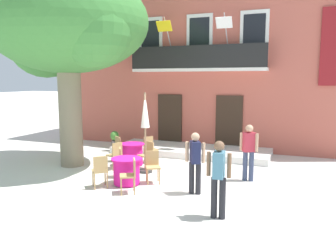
{
  "coord_description": "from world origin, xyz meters",
  "views": [
    {
      "loc": [
        3.84,
        -8.84,
        2.96
      ],
      "look_at": [
        -0.5,
        2.37,
        1.3
      ],
      "focal_mm": 36.29,
      "sensor_mm": 36.0,
      "label": 1
    }
  ],
  "objects_px": {
    "plane_tree": "(66,28)",
    "cafe_table_middle": "(132,154)",
    "pedestrian_mid_plaza": "(195,160)",
    "cafe_chair_middle_2": "(150,147)",
    "cafe_chair_middle_0": "(115,154)",
    "cafe_umbrella": "(145,121)",
    "cafe_chair_near_tree_1": "(130,173)",
    "cafe_chair_near_tree_2": "(153,164)",
    "cafe_chair_near_tree_3": "(124,160)",
    "cafe_chair_middle_1": "(147,153)",
    "cafe_chair_middle_3": "(121,147)",
    "pedestrian_near_entrance": "(249,149)",
    "ground_planter_left": "(115,138)",
    "cafe_table_near_tree": "(127,171)",
    "cafe_chair_near_tree_0": "(100,169)",
    "pedestrian_by_tree": "(219,175)"
  },
  "relations": [
    {
      "from": "plane_tree",
      "to": "cafe_table_middle",
      "type": "relative_size",
      "value": 7.44
    },
    {
      "from": "pedestrian_mid_plaza",
      "to": "cafe_chair_middle_2",
      "type": "bearing_deg",
      "value": 132.67
    },
    {
      "from": "cafe_chair_middle_0",
      "to": "pedestrian_mid_plaza",
      "type": "height_order",
      "value": "pedestrian_mid_plaza"
    },
    {
      "from": "cafe_umbrella",
      "to": "pedestrian_mid_plaza",
      "type": "xyz_separation_m",
      "value": [
        2.06,
        -1.41,
        -0.76
      ]
    },
    {
      "from": "cafe_chair_near_tree_1",
      "to": "cafe_chair_near_tree_2",
      "type": "height_order",
      "value": "same"
    },
    {
      "from": "cafe_chair_near_tree_3",
      "to": "pedestrian_mid_plaza",
      "type": "xyz_separation_m",
      "value": [
        2.45,
        -0.67,
        0.38
      ]
    },
    {
      "from": "cafe_chair_near_tree_1",
      "to": "cafe_table_middle",
      "type": "relative_size",
      "value": 1.05
    },
    {
      "from": "cafe_chair_middle_0",
      "to": "cafe_chair_middle_1",
      "type": "distance_m",
      "value": 1.05
    },
    {
      "from": "cafe_chair_middle_2",
      "to": "cafe_chair_near_tree_2",
      "type": "bearing_deg",
      "value": -63.89
    },
    {
      "from": "cafe_chair_near_tree_3",
      "to": "cafe_chair_middle_1",
      "type": "distance_m",
      "value": 1.16
    },
    {
      "from": "cafe_chair_middle_0",
      "to": "cafe_chair_middle_3",
      "type": "relative_size",
      "value": 1.0
    },
    {
      "from": "cafe_chair_near_tree_2",
      "to": "cafe_chair_middle_2",
      "type": "height_order",
      "value": "same"
    },
    {
      "from": "plane_tree",
      "to": "cafe_chair_near_tree_3",
      "type": "xyz_separation_m",
      "value": [
        2.45,
        -0.68,
        -4.11
      ]
    },
    {
      "from": "pedestrian_mid_plaza",
      "to": "pedestrian_near_entrance",
      "type": "bearing_deg",
      "value": 55.84
    },
    {
      "from": "plane_tree",
      "to": "pedestrian_mid_plaza",
      "type": "height_order",
      "value": "plane_tree"
    },
    {
      "from": "cafe_chair_near_tree_3",
      "to": "cafe_chair_middle_2",
      "type": "height_order",
      "value": "same"
    },
    {
      "from": "cafe_chair_near_tree_1",
      "to": "cafe_chair_middle_0",
      "type": "height_order",
      "value": "same"
    },
    {
      "from": "cafe_chair_middle_1",
      "to": "ground_planter_left",
      "type": "relative_size",
      "value": 1.23
    },
    {
      "from": "cafe_chair_near_tree_3",
      "to": "cafe_chair_near_tree_1",
      "type": "bearing_deg",
      "value": -54.83
    },
    {
      "from": "cafe_table_middle",
      "to": "cafe_table_near_tree",
      "type": "bearing_deg",
      "value": -66.84
    },
    {
      "from": "cafe_chair_near_tree_0",
      "to": "ground_planter_left",
      "type": "bearing_deg",
      "value": 116.02
    },
    {
      "from": "cafe_chair_near_tree_1",
      "to": "cafe_table_middle",
      "type": "bearing_deg",
      "value": 116.4
    },
    {
      "from": "cafe_chair_middle_2",
      "to": "pedestrian_by_tree",
      "type": "xyz_separation_m",
      "value": [
        3.42,
        -4.05,
        0.42
      ]
    },
    {
      "from": "cafe_chair_middle_1",
      "to": "ground_planter_left",
      "type": "distance_m",
      "value": 3.86
    },
    {
      "from": "cafe_chair_middle_3",
      "to": "ground_planter_left",
      "type": "bearing_deg",
      "value": 125.06
    },
    {
      "from": "cafe_table_middle",
      "to": "ground_planter_left",
      "type": "distance_m",
      "value": 3.18
    },
    {
      "from": "cafe_chair_near_tree_3",
      "to": "cafe_chair_middle_0",
      "type": "xyz_separation_m",
      "value": [
        -0.68,
        0.68,
        0.0
      ]
    },
    {
      "from": "pedestrian_by_tree",
      "to": "cafe_chair_near_tree_1",
      "type": "bearing_deg",
      "value": 162.84
    },
    {
      "from": "cafe_umbrella",
      "to": "ground_planter_left",
      "type": "height_order",
      "value": "cafe_umbrella"
    },
    {
      "from": "cafe_chair_near_tree_0",
      "to": "pedestrian_by_tree",
      "type": "bearing_deg",
      "value": -13.51
    },
    {
      "from": "cafe_chair_near_tree_2",
      "to": "cafe_chair_middle_0",
      "type": "xyz_separation_m",
      "value": [
        -1.71,
        0.86,
        0.0
      ]
    },
    {
      "from": "cafe_chair_middle_0",
      "to": "cafe_chair_near_tree_2",
      "type": "bearing_deg",
      "value": -26.59
    },
    {
      "from": "cafe_table_near_tree",
      "to": "cafe_chair_middle_2",
      "type": "xyz_separation_m",
      "value": [
        -0.48,
        2.67,
        0.14
      ]
    },
    {
      "from": "cafe_table_middle",
      "to": "cafe_umbrella",
      "type": "relative_size",
      "value": 0.34
    },
    {
      "from": "cafe_table_near_tree",
      "to": "cafe_chair_near_tree_3",
      "type": "distance_m",
      "value": 0.77
    },
    {
      "from": "cafe_chair_near_tree_3",
      "to": "cafe_chair_middle_1",
      "type": "relative_size",
      "value": 1.0
    },
    {
      "from": "cafe_chair_near_tree_3",
      "to": "pedestrian_near_entrance",
      "type": "height_order",
      "value": "pedestrian_near_entrance"
    },
    {
      "from": "cafe_chair_middle_0",
      "to": "cafe_chair_middle_2",
      "type": "height_order",
      "value": "same"
    },
    {
      "from": "cafe_table_near_tree",
      "to": "cafe_chair_middle_3",
      "type": "distance_m",
      "value": 2.84
    },
    {
      "from": "cafe_chair_middle_1",
      "to": "cafe_table_middle",
      "type": "bearing_deg",
      "value": 159.53
    },
    {
      "from": "cafe_table_middle",
      "to": "pedestrian_by_tree",
      "type": "bearing_deg",
      "value": -41.8
    },
    {
      "from": "cafe_umbrella",
      "to": "pedestrian_by_tree",
      "type": "distance_m",
      "value": 4.11
    },
    {
      "from": "plane_tree",
      "to": "cafe_chair_near_tree_1",
      "type": "distance_m",
      "value": 5.61
    },
    {
      "from": "pedestrian_mid_plaza",
      "to": "cafe_chair_middle_1",
      "type": "bearing_deg",
      "value": 140.4
    },
    {
      "from": "cafe_table_middle",
      "to": "cafe_chair_middle_3",
      "type": "distance_m",
      "value": 0.77
    },
    {
      "from": "cafe_table_middle",
      "to": "ground_planter_left",
      "type": "xyz_separation_m",
      "value": [
        -2.08,
        2.4,
        0.02
      ]
    },
    {
      "from": "cafe_chair_middle_3",
      "to": "plane_tree",
      "type": "bearing_deg",
      "value": -141.15
    },
    {
      "from": "plane_tree",
      "to": "cafe_chair_near_tree_2",
      "type": "relative_size",
      "value": 7.06
    },
    {
      "from": "cafe_chair_middle_3",
      "to": "pedestrian_by_tree",
      "type": "distance_m",
      "value": 5.85
    },
    {
      "from": "pedestrian_by_tree",
      "to": "pedestrian_mid_plaza",
      "type": "bearing_deg",
      "value": 124.51
    }
  ]
}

